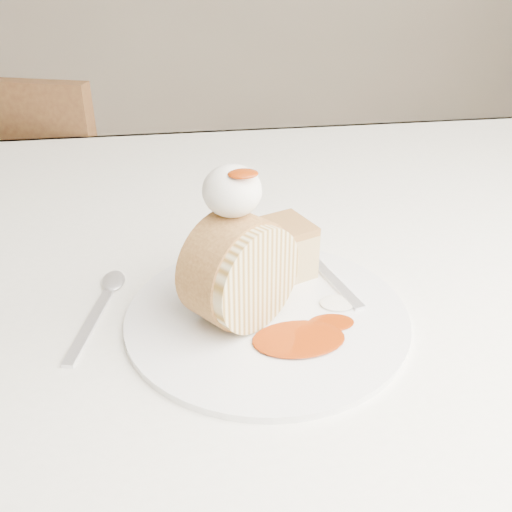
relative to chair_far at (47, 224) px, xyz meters
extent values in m
cube|color=white|center=(0.45, -0.62, 0.25)|extent=(1.40, 0.90, 0.04)
cube|color=white|center=(0.45, -0.18, 0.13)|extent=(1.40, 0.01, 0.28)
cylinder|color=brown|center=(1.07, -0.25, -0.13)|extent=(0.06, 0.06, 0.71)
cube|color=brown|center=(0.03, 0.08, -0.07)|extent=(0.51, 0.51, 0.04)
cube|color=brown|center=(-0.03, -0.10, 0.15)|extent=(0.39, 0.16, 0.42)
cylinder|color=brown|center=(0.24, 0.19, -0.29)|extent=(0.03, 0.03, 0.39)
cylinder|color=brown|center=(-0.08, 0.29, -0.29)|extent=(0.03, 0.03, 0.39)
cylinder|color=brown|center=(0.13, -0.14, -0.29)|extent=(0.03, 0.03, 0.39)
cylinder|color=white|center=(0.40, -0.81, 0.27)|extent=(0.38, 0.38, 0.01)
cylinder|color=beige|center=(0.37, -0.81, 0.33)|extent=(0.12, 0.11, 0.11)
cube|color=#AC7D41|center=(0.42, -0.73, 0.30)|extent=(0.08, 0.08, 0.05)
ellipsoid|color=white|center=(0.37, -0.79, 0.41)|extent=(0.06, 0.06, 0.05)
ellipsoid|color=#8C2B05|center=(0.37, -0.81, 0.43)|extent=(0.03, 0.02, 0.01)
cube|color=silver|center=(0.48, -0.76, 0.28)|extent=(0.06, 0.17, 0.00)
cube|color=silver|center=(0.22, -0.79, 0.27)|extent=(0.06, 0.16, 0.00)
camera|label=1|loc=(0.32, -1.28, 0.62)|focal=40.00mm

